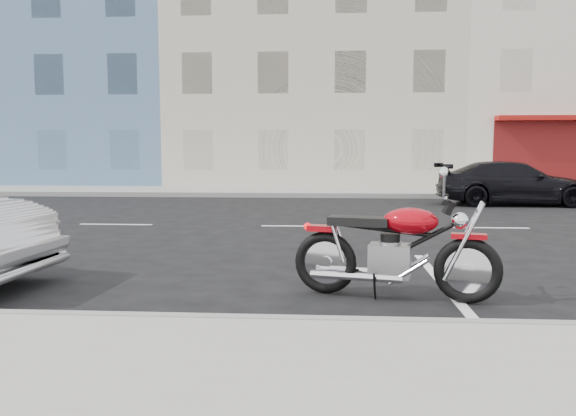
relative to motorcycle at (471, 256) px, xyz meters
name	(u,v)px	position (x,y,z in m)	size (l,w,h in m)	color
ground	(393,227)	(-0.10, 5.89, -0.52)	(120.00, 120.00, 0.00)	black
sidewalk_far	(229,191)	(-5.10, 14.59, -0.44)	(80.00, 3.40, 0.15)	gray
curb_far	(221,195)	(-5.10, 12.89, -0.44)	(80.00, 0.12, 0.16)	gray
bldg_blue	(77,52)	(-14.10, 22.19, 5.98)	(12.00, 12.00, 13.00)	slate
bldg_cream	(315,65)	(-2.10, 22.19, 5.23)	(12.00, 12.00, 11.50)	#BDB49E
motorcycle	(471,256)	(0.00, 0.00, 0.00)	(2.23, 0.87, 1.13)	black
car_far	(514,183)	(3.98, 10.89, 0.12)	(1.79, 4.41, 1.28)	black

